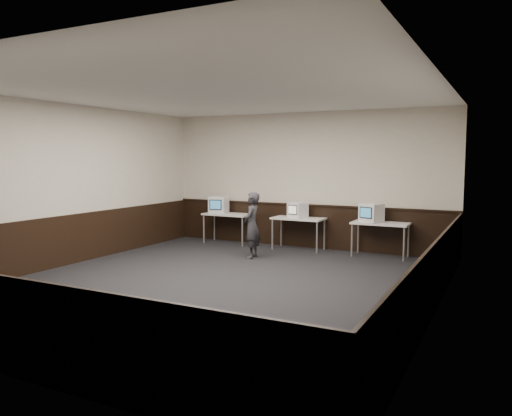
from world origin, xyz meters
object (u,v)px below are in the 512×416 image
at_px(desk_left, 228,216).
at_px(person, 252,225).
at_px(emac_left, 219,205).
at_px(emac_right, 371,213).
at_px(desk_center, 298,221).
at_px(emac_center, 298,210).
at_px(desk_right, 380,226).

height_order(desk_left, person, person).
distance_m(emac_left, person, 2.13).
relative_size(emac_right, person, 0.38).
bearing_deg(desk_center, person, -110.35).
relative_size(desk_center, emac_right, 2.24).
bearing_deg(emac_center, desk_left, -163.59).
xyz_separation_m(desk_left, emac_left, (-0.24, -0.03, 0.28)).
bearing_deg(desk_center, emac_center, -141.72).
distance_m(desk_center, desk_right, 1.90).
relative_size(desk_right, person, 0.85).
height_order(emac_left, person, person).
distance_m(desk_center, emac_right, 1.73).
distance_m(desk_left, desk_center, 1.90).
relative_size(desk_left, emac_center, 2.59).
relative_size(emac_center, person, 0.33).
distance_m(desk_center, emac_center, 0.25).
xyz_separation_m(desk_center, emac_center, (-0.02, -0.01, 0.25)).
bearing_deg(emac_center, emac_right, 15.79).
xyz_separation_m(desk_left, emac_right, (3.61, -0.04, 0.27)).
bearing_deg(desk_left, emac_center, -0.36).
bearing_deg(desk_left, desk_right, 0.00).
relative_size(desk_center, desk_right, 1.00).
height_order(desk_left, desk_center, same).
distance_m(desk_left, emac_left, 0.37).
bearing_deg(emac_right, desk_center, -161.78).
bearing_deg(person, emac_center, 149.51).
relative_size(desk_left, emac_right, 2.24).
distance_m(emac_center, emac_right, 1.73).
relative_size(desk_left, person, 0.85).
bearing_deg(emac_left, desk_right, -9.98).
bearing_deg(emac_left, emac_center, -9.93).
height_order(desk_right, emac_center, emac_center).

